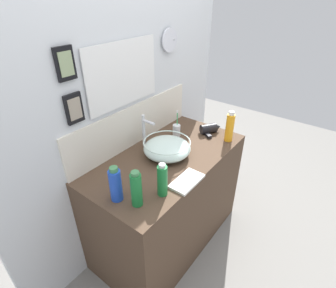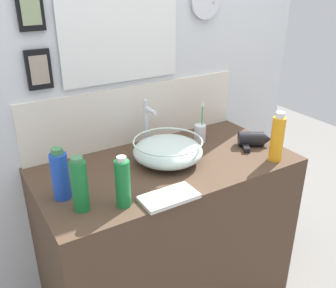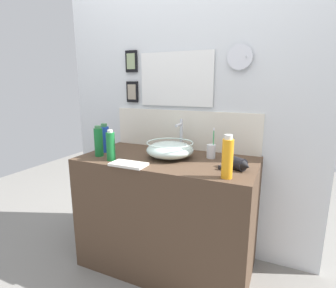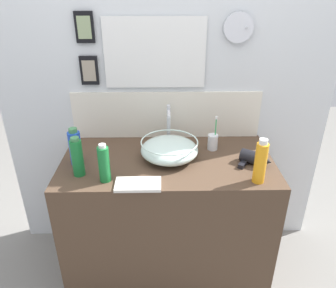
# 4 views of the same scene
# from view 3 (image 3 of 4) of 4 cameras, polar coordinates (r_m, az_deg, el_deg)

# --- Properties ---
(ground_plane) EXTENTS (6.00, 6.00, 0.00)m
(ground_plane) POSITION_cam_3_polar(r_m,az_deg,el_deg) (2.20, -0.09, -24.26)
(ground_plane) COLOR gray
(vanity_counter) EXTENTS (1.21, 0.62, 0.82)m
(vanity_counter) POSITION_cam_3_polar(r_m,az_deg,el_deg) (1.98, -0.09, -14.65)
(vanity_counter) COLOR #4C3828
(vanity_counter) RESTS_ON ground
(back_panel) EXTENTS (2.09, 0.10, 2.30)m
(back_panel) POSITION_cam_3_polar(r_m,az_deg,el_deg) (2.08, 3.77, 8.04)
(back_panel) COLOR silver
(back_panel) RESTS_ON ground
(glass_bowl_sink) EXTENTS (0.33, 0.33, 0.11)m
(glass_bowl_sink) POSITION_cam_3_polar(r_m,az_deg,el_deg) (1.82, 0.42, -1.21)
(glass_bowl_sink) COLOR silver
(glass_bowl_sink) RESTS_ON vanity_counter
(faucet) EXTENTS (0.02, 0.11, 0.25)m
(faucet) POSITION_cam_3_polar(r_m,az_deg,el_deg) (1.98, 2.77, 2.40)
(faucet) COLOR silver
(faucet) RESTS_ON vanity_counter
(hair_drier) EXTENTS (0.20, 0.15, 0.08)m
(hair_drier) POSITION_cam_3_polar(r_m,az_deg,el_deg) (1.62, 14.73, -4.17)
(hair_drier) COLOR black
(hair_drier) RESTS_ON vanity_counter
(toothbrush_cup) EXTENTS (0.06, 0.06, 0.21)m
(toothbrush_cup) POSITION_cam_3_polar(r_m,az_deg,el_deg) (1.84, 9.38, -1.53)
(toothbrush_cup) COLOR silver
(toothbrush_cup) RESTS_ON vanity_counter
(shampoo_bottle) EXTENTS (0.06, 0.06, 0.21)m
(shampoo_bottle) POSITION_cam_3_polar(r_m,az_deg,el_deg) (1.78, -12.37, -0.44)
(shampoo_bottle) COLOR #197233
(shampoo_bottle) RESTS_ON vanity_counter
(spray_bottle) EXTENTS (0.06, 0.06, 0.24)m
(spray_bottle) POSITION_cam_3_polar(r_m,az_deg,el_deg) (1.44, 12.81, -2.94)
(spray_bottle) COLOR orange
(spray_bottle) RESTS_ON vanity_counter
(lotion_bottle) EXTENTS (0.07, 0.07, 0.22)m
(lotion_bottle) POSITION_cam_3_polar(r_m,az_deg,el_deg) (2.03, -13.61, 1.15)
(lotion_bottle) COLOR blue
(lotion_bottle) RESTS_ON vanity_counter
(soap_dispenser) EXTENTS (0.06, 0.06, 0.22)m
(soap_dispenser) POSITION_cam_3_polar(r_m,az_deg,el_deg) (1.92, -14.86, 0.51)
(soap_dispenser) COLOR #197233
(soap_dispenser) RESTS_ON vanity_counter
(hand_towel) EXTENTS (0.23, 0.12, 0.02)m
(hand_towel) POSITION_cam_3_polar(r_m,az_deg,el_deg) (1.67, -8.59, -4.39)
(hand_towel) COLOR silver
(hand_towel) RESTS_ON vanity_counter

